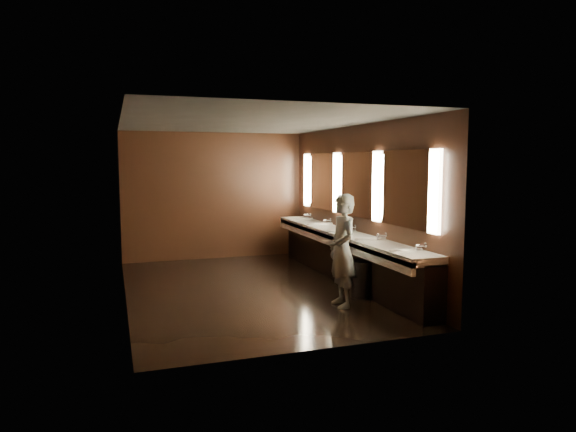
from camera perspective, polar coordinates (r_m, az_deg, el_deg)
The scene contains 10 objects.
floor at distance 8.82m, azimuth -4.34°, elevation -8.09°, with size 6.00×6.00×0.00m, color black.
ceiling at distance 8.58m, azimuth -4.49°, elevation 10.36°, with size 4.00×6.00×0.02m, color #2D2D2B.
wall_back at distance 11.51m, azimuth -8.17°, elevation 2.23°, with size 4.00×0.02×2.80m, color black.
wall_front at distance 5.75m, azimuth 3.13°, elevation -1.46°, with size 4.00×0.02×2.80m, color black.
wall_left at distance 8.32m, azimuth -17.87°, elevation 0.57°, with size 0.02×6.00×2.80m, color black.
wall_right at distance 9.29m, azimuth 7.62°, elevation 1.35°, with size 0.02×6.00×2.80m, color black.
sink_counter at distance 9.32m, azimuth 6.40°, elevation -4.24°, with size 0.55×5.40×1.01m.
mirror_band at distance 9.26m, azimuth 7.54°, elevation 3.50°, with size 0.06×5.03×1.15m.
person at distance 7.66m, azimuth 6.05°, elevation -3.84°, with size 0.61×0.40×1.68m, color #87A8CA.
trash_bin at distance 8.30m, azimuth 8.27°, elevation -6.96°, with size 0.38×0.38×0.59m, color black.
Camera 1 is at (-2.15, -8.28, 2.15)m, focal length 32.00 mm.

